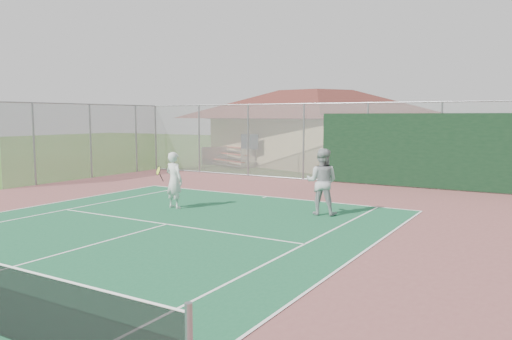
# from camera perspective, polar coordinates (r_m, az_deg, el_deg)

# --- Properties ---
(back_fence) EXTENTS (20.08, 0.11, 3.53)m
(back_fence) POSITION_cam_1_polar(r_m,az_deg,el_deg) (21.81, 12.83, 2.69)
(back_fence) COLOR gray
(back_fence) RESTS_ON ground
(side_fence_left) EXTENTS (0.08, 9.00, 3.50)m
(side_fence_left) POSITION_cam_1_polar(r_m,az_deg,el_deg) (24.92, -18.38, 3.14)
(side_fence_left) COLOR gray
(side_fence_left) RESTS_ON ground
(clubhouse) EXTENTS (14.35, 11.72, 5.35)m
(clubhouse) POSITION_cam_1_polar(r_m,az_deg,el_deg) (30.48, 6.81, 5.71)
(clubhouse) COLOR tan
(clubhouse) RESTS_ON ground
(bleachers) EXTENTS (3.59, 2.82, 1.10)m
(bleachers) POSITION_cam_1_polar(r_m,az_deg,el_deg) (29.46, -2.60, 1.59)
(bleachers) COLOR #AC3E27
(bleachers) RESTS_ON ground
(player_white_front) EXTENTS (0.93, 0.74, 1.79)m
(player_white_front) POSITION_cam_1_polar(r_m,az_deg,el_deg) (15.99, -9.37, -1.21)
(player_white_front) COLOR silver
(player_white_front) RESTS_ON ground
(player_grey_back) EXTENTS (1.08, 0.92, 1.97)m
(player_grey_back) POSITION_cam_1_polar(r_m,az_deg,el_deg) (14.86, 7.54, -1.41)
(player_grey_back) COLOR #A7AAAC
(player_grey_back) RESTS_ON ground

